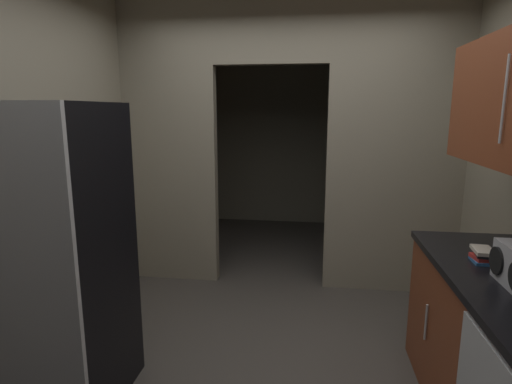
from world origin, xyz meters
TOP-DOWN VIEW (x-y plane):
  - ground at (0.00, 0.00)m, footprint 20.00×20.00m
  - kitchen_partition at (0.05, 1.53)m, footprint 3.16×0.12m
  - adjoining_room_shell at (0.00, 3.18)m, footprint 3.16×2.41m
  - refrigerator at (-1.19, -0.33)m, footprint 0.70×0.71m
  - book_stack at (1.17, -0.09)m, footprint 0.14×0.17m

SIDE VIEW (x-z plane):
  - ground at x=0.00m, z-range 0.00..0.00m
  - refrigerator at x=-1.19m, z-range 0.00..1.73m
  - book_stack at x=1.17m, z-range 0.88..0.96m
  - adjoining_room_shell at x=0.00m, z-range 0.00..2.74m
  - kitchen_partition at x=0.05m, z-range 0.11..2.86m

